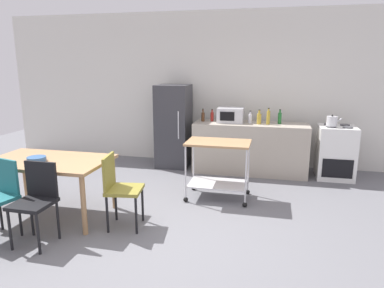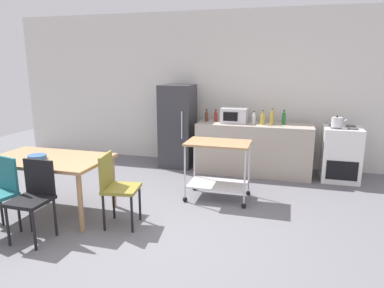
{
  "view_description": "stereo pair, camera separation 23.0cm",
  "coord_description": "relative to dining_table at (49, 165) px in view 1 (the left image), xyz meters",
  "views": [
    {
      "loc": [
        1.26,
        -3.57,
        1.93
      ],
      "look_at": [
        0.16,
        1.2,
        0.8
      ],
      "focal_mm": 32.66,
      "sensor_mm": 36.0,
      "label": 1
    },
    {
      "loc": [
        1.48,
        -3.51,
        1.93
      ],
      "look_at": [
        0.16,
        1.2,
        0.8
      ],
      "focal_mm": 32.66,
      "sensor_mm": 36.0,
      "label": 2
    }
  ],
  "objects": [
    {
      "name": "dining_table",
      "position": [
        0.0,
        0.0,
        0.0
      ],
      "size": [
        1.5,
        0.9,
        0.75
      ],
      "color": "#A37A51",
      "rests_on": "ground_plane"
    },
    {
      "name": "bottle_sparkling_water",
      "position": [
        1.5,
        2.47,
        0.32
      ],
      "size": [
        0.06,
        0.06,
        0.23
      ],
      "color": "#4C2D19",
      "rests_on": "kitchen_counter"
    },
    {
      "name": "chair_olive",
      "position": [
        1.0,
        -0.11,
        -0.15
      ],
      "size": [
        0.45,
        0.45,
        0.89
      ],
      "rotation": [
        0.0,
        0.0,
        1.72
      ],
      "color": "olive",
      "rests_on": "ground_plane"
    },
    {
      "name": "kettle",
      "position": [
        3.7,
        2.36,
        0.33
      ],
      "size": [
        0.24,
        0.17,
        0.19
      ],
      "color": "silver",
      "rests_on": "stove_oven"
    },
    {
      "name": "chair_black",
      "position": [
        0.29,
        -0.65,
        -0.15
      ],
      "size": [
        0.4,
        0.4,
        0.89
      ],
      "rotation": [
        0.0,
        0.0,
        -0.01
      ],
      "color": "black",
      "rests_on": "ground_plane"
    },
    {
      "name": "bottle_soda",
      "position": [
        2.86,
        2.5,
        0.34
      ],
      "size": [
        0.06,
        0.06,
        0.26
      ],
      "color": "#1E6628",
      "rests_on": "kitchen_counter"
    },
    {
      "name": "ground_plane",
      "position": [
        1.47,
        -0.16,
        -0.67
      ],
      "size": [
        12.0,
        12.0,
        0.0
      ],
      "primitive_type": "plane",
      "color": "slate"
    },
    {
      "name": "bottle_vinegar",
      "position": [
        2.35,
        2.46,
        0.32
      ],
      "size": [
        0.06,
        0.06,
        0.22
      ],
      "color": "silver",
      "rests_on": "kitchen_counter"
    },
    {
      "name": "microwave",
      "position": [
        2.0,
        2.49,
        0.36
      ],
      "size": [
        0.46,
        0.35,
        0.26
      ],
      "color": "silver",
      "rests_on": "kitchen_counter"
    },
    {
      "name": "stove_oven",
      "position": [
        3.82,
        2.46,
        -0.22
      ],
      "size": [
        0.6,
        0.61,
        0.92
      ],
      "color": "white",
      "rests_on": "ground_plane"
    },
    {
      "name": "bottle_olive_oil",
      "position": [
        2.67,
        2.41,
        0.35
      ],
      "size": [
        0.06,
        0.06,
        0.28
      ],
      "color": "gold",
      "rests_on": "kitchen_counter"
    },
    {
      "name": "kitchen_counter",
      "position": [
        2.37,
        2.44,
        -0.22
      ],
      "size": [
        2.0,
        0.64,
        0.9
      ],
      "primitive_type": "cube",
      "color": "#A89E8E",
      "rests_on": "ground_plane"
    },
    {
      "name": "kitchen_cart",
      "position": [
        2.0,
        1.06,
        -0.1
      ],
      "size": [
        0.91,
        0.57,
        0.85
      ],
      "color": "#A37A51",
      "rests_on": "ground_plane"
    },
    {
      "name": "fruit_bowl",
      "position": [
        -0.09,
        -0.1,
        0.11
      ],
      "size": [
        0.23,
        0.23,
        0.05
      ],
      "primitive_type": "cylinder",
      "color": "#33598C",
      "rests_on": "dining_table"
    },
    {
      "name": "back_wall",
      "position": [
        1.47,
        3.04,
        0.78
      ],
      "size": [
        8.4,
        0.12,
        2.9
      ],
      "primitive_type": "cube",
      "color": "silver",
      "rests_on": "ground_plane"
    },
    {
      "name": "refrigerator",
      "position": [
        0.92,
        2.54,
        0.1
      ],
      "size": [
        0.6,
        0.63,
        1.55
      ],
      "color": "#333338",
      "rests_on": "ground_plane"
    },
    {
      "name": "bottle_soy_sauce",
      "position": [
        2.51,
        2.4,
        0.33
      ],
      "size": [
        0.08,
        0.08,
        0.25
      ],
      "color": "gold",
      "rests_on": "kitchen_counter"
    },
    {
      "name": "bottle_wine",
      "position": [
        1.66,
        2.52,
        0.32
      ],
      "size": [
        0.06,
        0.06,
        0.22
      ],
      "color": "maroon",
      "rests_on": "kitchen_counter"
    }
  ]
}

